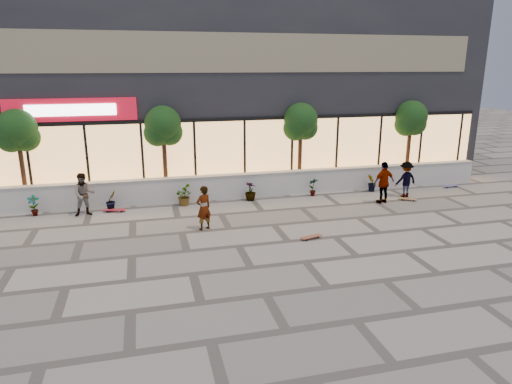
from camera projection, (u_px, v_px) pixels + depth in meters
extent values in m
plane|color=#A2988D|center=(306.00, 262.00, 13.23)|extent=(80.00, 80.00, 0.00)
cube|color=beige|center=(250.00, 185.00, 19.63)|extent=(22.00, 0.35, 1.00)
cube|color=#B2AFA8|center=(250.00, 174.00, 19.49)|extent=(22.00, 0.42, 0.04)
cube|color=#232328|center=(225.00, 90.00, 23.76)|extent=(24.00, 9.00, 8.50)
cube|color=#E5A45B|center=(245.00, 154.00, 20.22)|extent=(23.04, 0.05, 3.00)
cube|color=black|center=(244.00, 119.00, 19.78)|extent=(23.04, 0.08, 0.15)
cube|color=#A60B1D|center=(71.00, 110.00, 17.96)|extent=(5.00, 0.10, 0.90)
cube|color=white|center=(71.00, 110.00, 17.90)|extent=(3.40, 0.06, 0.45)
cube|color=brown|center=(244.00, 53.00, 19.06)|extent=(21.60, 0.05, 1.60)
imported|color=#103313|center=(34.00, 206.00, 17.14)|extent=(0.43, 0.29, 0.81)
imported|color=#103313|center=(111.00, 200.00, 17.80)|extent=(0.57, 0.57, 0.81)
imported|color=#103313|center=(183.00, 196.00, 18.46)|extent=(0.68, 0.77, 0.81)
imported|color=#103313|center=(250.00, 191.00, 19.12)|extent=(0.64, 0.64, 0.81)
imported|color=#103313|center=(313.00, 187.00, 19.78)|extent=(0.46, 0.35, 0.81)
imported|color=#103313|center=(372.00, 183.00, 20.44)|extent=(0.55, 0.57, 0.81)
cylinder|color=#482819|center=(22.00, 168.00, 17.87)|extent=(0.18, 0.18, 3.24)
sphere|color=#103313|center=(17.00, 128.00, 17.45)|extent=(1.50, 1.50, 1.50)
sphere|color=#103313|center=(11.00, 138.00, 17.44)|extent=(1.10, 1.10, 1.10)
sphere|color=#103313|center=(26.00, 137.00, 17.65)|extent=(1.10, 1.10, 1.10)
cylinder|color=#482819|center=(165.00, 161.00, 19.16)|extent=(0.18, 0.18, 3.24)
sphere|color=#103313|center=(163.00, 124.00, 18.74)|extent=(1.50, 1.50, 1.50)
sphere|color=#103313|center=(157.00, 133.00, 18.73)|extent=(1.10, 1.10, 1.10)
sphere|color=#103313|center=(169.00, 132.00, 18.94)|extent=(1.10, 1.10, 1.10)
cylinder|color=#482819|center=(300.00, 154.00, 20.57)|extent=(0.18, 0.18, 3.24)
sphere|color=#103313|center=(301.00, 120.00, 20.15)|extent=(1.50, 1.50, 1.50)
sphere|color=#103313|center=(296.00, 128.00, 20.15)|extent=(1.10, 1.10, 1.10)
sphere|color=#103313|center=(305.00, 128.00, 20.36)|extent=(1.10, 1.10, 1.10)
cylinder|color=#482819|center=(408.00, 149.00, 21.87)|extent=(0.18, 0.18, 3.24)
sphere|color=#103313|center=(411.00, 116.00, 21.45)|extent=(1.50, 1.50, 1.50)
sphere|color=#103313|center=(406.00, 124.00, 21.44)|extent=(1.10, 1.10, 1.10)
sphere|color=#103313|center=(415.00, 124.00, 21.65)|extent=(1.10, 1.10, 1.10)
imported|color=silver|center=(204.00, 208.00, 15.63)|extent=(0.68, 0.59, 1.56)
imported|color=tan|center=(84.00, 195.00, 17.08)|extent=(0.88, 0.73, 1.65)
imported|color=silver|center=(384.00, 183.00, 18.64)|extent=(1.08, 0.62, 1.74)
imported|color=maroon|center=(406.00, 179.00, 19.55)|extent=(1.06, 0.69, 1.55)
cube|color=brown|center=(311.00, 237.00, 14.94)|extent=(0.79, 0.40, 0.02)
cylinder|color=black|center=(316.00, 236.00, 15.13)|extent=(0.06, 0.04, 0.05)
cylinder|color=black|center=(318.00, 238.00, 15.01)|extent=(0.06, 0.04, 0.05)
cylinder|color=black|center=(304.00, 239.00, 14.90)|extent=(0.06, 0.04, 0.05)
cylinder|color=black|center=(307.00, 240.00, 14.79)|extent=(0.06, 0.04, 0.05)
cube|color=red|center=(114.00, 210.00, 17.68)|extent=(0.88, 0.38, 0.02)
cylinder|color=black|center=(122.00, 211.00, 17.78)|extent=(0.07, 0.04, 0.06)
cylinder|color=black|center=(121.00, 212.00, 17.63)|extent=(0.07, 0.04, 0.06)
cylinder|color=black|center=(108.00, 211.00, 17.76)|extent=(0.07, 0.04, 0.06)
cylinder|color=black|center=(107.00, 212.00, 17.61)|extent=(0.07, 0.04, 0.06)
cube|color=#9F6934|center=(408.00, 199.00, 19.17)|extent=(0.72, 0.57, 0.02)
cylinder|color=black|center=(413.00, 200.00, 19.17)|extent=(0.06, 0.05, 0.05)
cylinder|color=black|center=(413.00, 201.00, 19.05)|extent=(0.06, 0.05, 0.05)
cylinder|color=black|center=(402.00, 199.00, 19.32)|extent=(0.06, 0.05, 0.05)
cylinder|color=black|center=(402.00, 200.00, 19.20)|extent=(0.06, 0.05, 0.05)
cube|color=#5F5398|center=(451.00, 186.00, 21.22)|extent=(0.79, 0.26, 0.02)
cylinder|color=black|center=(454.00, 186.00, 21.37)|extent=(0.06, 0.03, 0.06)
cylinder|color=black|center=(456.00, 187.00, 21.24)|extent=(0.06, 0.03, 0.06)
cylinder|color=black|center=(446.00, 187.00, 21.23)|extent=(0.06, 0.03, 0.06)
cylinder|color=black|center=(448.00, 188.00, 21.10)|extent=(0.06, 0.03, 0.06)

